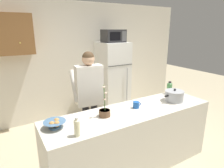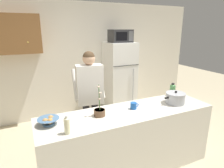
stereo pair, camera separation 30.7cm
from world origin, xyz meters
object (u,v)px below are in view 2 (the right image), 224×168
coffee_mug (134,106)px  bottle_near_edge (67,125)px  bottle_mid_counter (172,90)px  refrigerator (119,79)px  microwave (120,36)px  bread_bowl (49,121)px  cooking_pot (175,98)px  person_near_pot (90,90)px  potted_orchid (100,111)px

coffee_mug → bottle_near_edge: bottle_near_edge is taller
bottle_near_edge → bottle_mid_counter: size_ratio=0.98×
refrigerator → microwave: 1.00m
microwave → bread_bowl: (-1.85, -1.76, -0.89)m
coffee_mug → cooking_pot: bearing=-6.8°
bottle_mid_counter → coffee_mug: bearing=-166.8°
cooking_pot → coffee_mug: bearing=173.2°
person_near_pot → coffee_mug: 0.83m
bottle_near_edge → bottle_mid_counter: bearing=14.4°
cooking_pot → bread_bowl: size_ratio=1.57×
microwave → potted_orchid: (-1.22, -1.78, -0.88)m
microwave → coffee_mug: bearing=-111.4°
cooking_pot → potted_orchid: potted_orchid is taller
cooking_pot → microwave: bearing=89.7°
refrigerator → microwave: (0.00, -0.02, 1.00)m
bottle_mid_counter → bottle_near_edge: bearing=-165.6°
bread_bowl → potted_orchid: bearing=-2.1°
coffee_mug → bottle_mid_counter: bottle_mid_counter is taller
bread_bowl → bottle_mid_counter: 2.05m
microwave → bread_bowl: microwave is taller
bottle_near_edge → bottle_mid_counter: (1.89, 0.48, 0.00)m
bread_bowl → potted_orchid: 0.64m
refrigerator → cooking_pot: (-0.01, -1.88, 0.14)m
potted_orchid → refrigerator: bearing=56.0°
microwave → bread_bowl: 2.71m
person_near_pot → bottle_near_edge: (-0.59, -0.99, -0.03)m
coffee_mug → potted_orchid: (-0.52, -0.00, 0.01)m
coffee_mug → bread_bowl: size_ratio=0.51×
bottle_mid_counter → potted_orchid: size_ratio=0.52×
bottle_mid_counter → cooking_pot: bearing=-124.7°
coffee_mug → bottle_mid_counter: (0.89, 0.21, 0.06)m
microwave → cooking_pot: size_ratio=1.19×
person_near_pot → bottle_mid_counter: bearing=-21.3°
microwave → coffee_mug: microwave is taller
coffee_mug → bottle_near_edge: (-1.00, -0.28, 0.06)m
bottle_near_edge → bottle_mid_counter: 1.95m
potted_orchid → bottle_mid_counter: bearing=8.6°
coffee_mug → bread_bowl: bread_bowl is taller
microwave → person_near_pot: microwave is taller
refrigerator → coffee_mug: (-0.70, -1.80, 0.11)m
microwave → person_near_pot: bearing=-136.1°
person_near_pot → bottle_mid_counter: 1.39m
person_near_pot → microwave: bearing=43.9°
person_near_pot → bottle_near_edge: 1.16m
refrigerator → person_near_pot: size_ratio=1.02×
refrigerator → bottle_mid_counter: bearing=-83.2°
bottle_near_edge → potted_orchid: potted_orchid is taller
person_near_pot → cooking_pot: person_near_pot is taller
cooking_pot → coffee_mug: size_ratio=3.09×
coffee_mug → bottle_near_edge: size_ratio=0.61×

